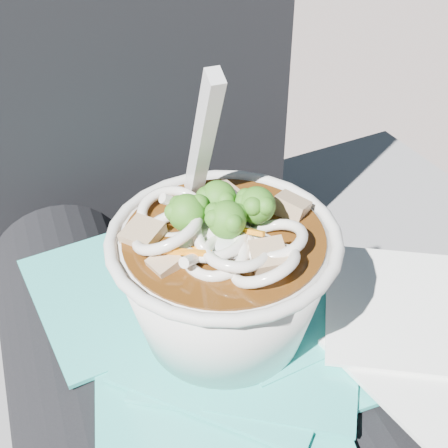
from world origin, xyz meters
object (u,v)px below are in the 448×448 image
object	(u,v)px
stone_ledge	(175,445)
lap	(210,402)
plastic_bag	(235,331)
udon_bowl	(223,270)
person_body	(176,302)

from	to	relation	value
stone_ledge	lap	xyz separation A→B (m)	(0.00, -0.15, 0.28)
plastic_bag	udon_bowl	bearing A→B (deg)	171.58
stone_ledge	udon_bowl	distance (m)	0.45
stone_ledge	person_body	size ratio (longest dim) A/B	1.03
lap	udon_bowl	xyz separation A→B (m)	(0.01, 0.00, 0.14)
plastic_bag	udon_bowl	xyz separation A→B (m)	(-0.01, 0.00, 0.07)
lap	plastic_bag	world-z (taller)	plastic_bag
stone_ledge	udon_bowl	world-z (taller)	udon_bowl
plastic_bag	person_body	bearing A→B (deg)	104.48
person_body	udon_bowl	xyz separation A→B (m)	(0.01, -0.09, 0.11)
stone_ledge	plastic_bag	size ratio (longest dim) A/B	3.30
stone_ledge	plastic_bag	xyz separation A→B (m)	(0.02, -0.15, 0.36)
lap	plastic_bag	size ratio (longest dim) A/B	1.58
stone_ledge	person_body	distance (m)	0.32
person_body	udon_bowl	world-z (taller)	person_body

